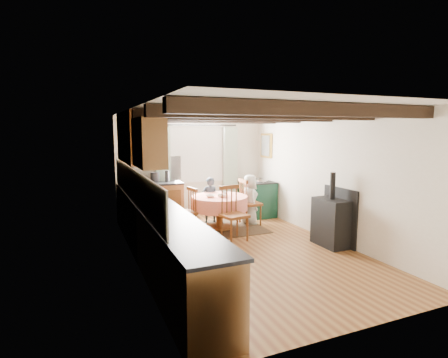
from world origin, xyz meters
name	(u,v)px	position (x,y,z in m)	size (l,w,h in m)	color
floor	(242,250)	(0.00, 0.00, 0.00)	(3.60, 5.50, 0.00)	olive
ceiling	(243,110)	(0.00, 0.00, 2.40)	(3.60, 5.50, 0.00)	white
wall_back	(193,167)	(0.00, 2.75, 1.20)	(3.60, 0.00, 2.40)	silver
wall_front	(363,219)	(0.00, -2.75, 1.20)	(3.60, 0.00, 2.40)	silver
wall_left	(135,189)	(-1.80, 0.00, 1.20)	(0.00, 5.50, 2.40)	silver
wall_right	(327,177)	(1.80, 0.00, 1.20)	(0.00, 5.50, 2.40)	silver
beam_a	(319,109)	(0.00, -2.00, 2.31)	(3.60, 0.16, 0.16)	black
beam_b	(274,113)	(0.00, -1.00, 2.31)	(3.60, 0.16, 0.16)	black
beam_c	(243,116)	(0.00, 0.00, 2.31)	(3.60, 0.16, 0.16)	black
beam_d	(220,118)	(0.00, 1.00, 2.31)	(3.60, 0.16, 0.16)	black
beam_e	(203,119)	(0.00, 2.00, 2.31)	(3.60, 0.16, 0.16)	black
splash_left	(133,186)	(-1.78, 0.30, 1.20)	(0.02, 4.50, 0.55)	beige
splash_back	(151,169)	(-1.00, 2.73, 1.20)	(1.40, 0.02, 0.55)	beige
base_cabinet_left	(156,235)	(-1.50, 0.00, 0.44)	(0.60, 5.30, 0.88)	brown
base_cabinet_back	(153,203)	(-1.05, 2.45, 0.44)	(1.30, 0.60, 0.88)	brown
worktop_left	(156,206)	(-1.48, 0.00, 0.90)	(0.64, 5.30, 0.04)	black
worktop_back	(152,183)	(-1.05, 2.43, 0.90)	(1.30, 0.64, 0.04)	black
wall_cabinet_glass	(132,137)	(-1.63, 1.20, 1.95)	(0.34, 1.80, 0.90)	brown
wall_cabinet_solid	(149,143)	(-1.63, -0.30, 1.90)	(0.34, 0.90, 0.70)	brown
window_frame	(197,150)	(0.10, 2.73, 1.60)	(1.34, 0.03, 1.54)	white
window_pane	(196,150)	(0.10, 2.74, 1.60)	(1.20, 0.01, 1.40)	white
curtain_left	(163,173)	(-0.75, 2.65, 1.10)	(0.35, 0.10, 2.10)	#9E9E9E
curtain_right	(230,170)	(0.95, 2.65, 1.10)	(0.35, 0.10, 2.10)	#9E9E9E
curtain_rod	(197,125)	(0.10, 2.65, 2.20)	(0.03, 0.03, 2.00)	black
wall_picture	(266,146)	(1.77, 2.30, 1.70)	(0.04, 0.50, 0.60)	gold
wall_plate	(233,145)	(1.05, 2.72, 1.70)	(0.30, 0.30, 0.02)	silver
rug	(220,229)	(0.14, 1.37, 0.01)	(1.81, 1.41, 0.01)	black
dining_table	(219,213)	(0.14, 1.37, 0.35)	(1.17, 1.17, 0.71)	#FA8D73
chair_near	(234,214)	(0.10, 0.53, 0.52)	(0.45, 0.47, 1.04)	brown
chair_left	(185,211)	(-0.63, 1.31, 0.47)	(0.40, 0.42, 0.94)	brown
chair_right	(250,202)	(0.90, 1.45, 0.51)	(0.44, 0.46, 1.03)	brown
aga_range	(257,198)	(1.47, 2.18, 0.44)	(0.61, 0.95, 0.87)	#113A28
cast_iron_stove	(332,209)	(1.58, -0.42, 0.67)	(0.40, 0.67, 1.34)	black
child_far	(210,200)	(0.14, 1.96, 0.52)	(0.38, 0.25, 1.04)	#25313D
child_right	(250,200)	(0.91, 1.50, 0.55)	(0.54, 0.35, 1.11)	silver
bowl_a	(210,196)	(-0.08, 1.33, 0.73)	(0.20, 0.20, 0.05)	silver
bowl_b	(222,196)	(0.14, 1.24, 0.74)	(0.18, 0.18, 0.06)	silver
cup	(225,194)	(0.25, 1.33, 0.76)	(0.11, 0.11, 0.10)	silver
canister_tall	(137,178)	(-1.39, 2.45, 1.05)	(0.15, 0.15, 0.25)	#262628
canister_wide	(155,177)	(-0.97, 2.50, 1.03)	(0.20, 0.20, 0.22)	#262628
canister_slim	(167,176)	(-0.71, 2.42, 1.05)	(0.09, 0.09, 0.26)	#262628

